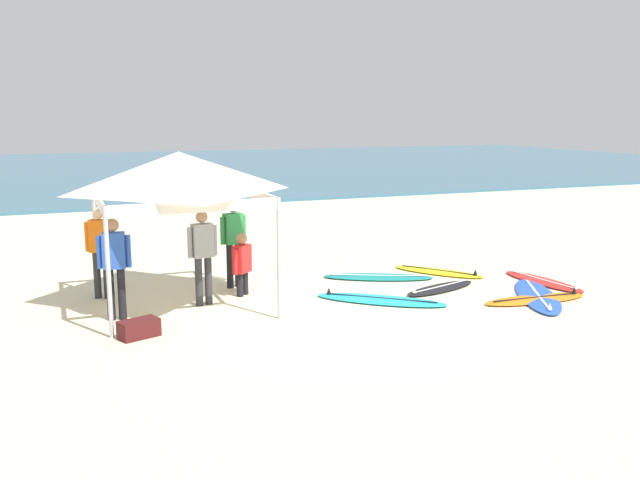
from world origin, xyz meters
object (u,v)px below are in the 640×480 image
(surfboard_yellow, at_px, (439,272))
(surfboard_black, at_px, (440,288))
(gear_bag_near_tent, at_px, (139,329))
(person_red, at_px, (242,261))
(surfboard_blue, at_px, (537,296))
(surfboard_teal, at_px, (378,277))
(surfboard_orange, at_px, (536,299))
(person_grey, at_px, (203,251))
(canopy_tent, at_px, (179,173))
(person_blue, at_px, (114,262))
(person_green, at_px, (233,238))
(surfboard_red, at_px, (543,281))
(person_orange, at_px, (100,246))
(surfboard_cyan, at_px, (380,300))

(surfboard_yellow, bearing_deg, surfboard_black, -120.25)
(surfboard_black, distance_m, gear_bag_near_tent, 5.88)
(person_red, distance_m, gear_bag_near_tent, 2.85)
(surfboard_blue, height_order, gear_bag_near_tent, gear_bag_near_tent)
(surfboard_teal, bearing_deg, surfboard_yellow, -2.27)
(surfboard_orange, height_order, person_grey, person_grey)
(canopy_tent, relative_size, gear_bag_near_tent, 4.72)
(surfboard_blue, bearing_deg, surfboard_black, 140.05)
(surfboard_teal, height_order, person_red, person_red)
(person_blue, bearing_deg, person_green, 30.40)
(surfboard_blue, relative_size, person_grey, 1.51)
(surfboard_red, xyz_separation_m, surfboard_orange, (-1.03, -1.04, -0.00))
(person_grey, bearing_deg, surfboard_blue, -17.14)
(canopy_tent, distance_m, person_red, 2.11)
(person_orange, height_order, person_red, person_orange)
(surfboard_yellow, xyz_separation_m, surfboard_orange, (0.50, -2.57, -0.00))
(surfboard_teal, distance_m, person_orange, 5.56)
(person_blue, bearing_deg, surfboard_orange, -12.71)
(surfboard_blue, bearing_deg, person_green, 150.60)
(person_blue, xyz_separation_m, person_orange, (-0.12, 1.51, 0.00))
(person_green, bearing_deg, surfboard_cyan, -42.24)
(surfboard_orange, relative_size, person_grey, 1.25)
(surfboard_orange, distance_m, person_green, 5.84)
(person_grey, relative_size, gear_bag_near_tent, 2.85)
(person_green, distance_m, gear_bag_near_tent, 3.38)
(canopy_tent, distance_m, gear_bag_near_tent, 2.86)
(surfboard_cyan, height_order, surfboard_blue, same)
(canopy_tent, height_order, gear_bag_near_tent, canopy_tent)
(surfboard_black, relative_size, person_red, 1.57)
(canopy_tent, distance_m, surfboard_orange, 6.84)
(surfboard_yellow, relative_size, surfboard_cyan, 0.85)
(surfboard_cyan, xyz_separation_m, person_red, (-2.23, 1.36, 0.62))
(person_blue, relative_size, gear_bag_near_tent, 2.85)
(person_green, bearing_deg, person_grey, -128.57)
(person_red, bearing_deg, gear_bag_near_tent, -139.69)
(person_grey, xyz_separation_m, gear_bag_near_tent, (-1.32, -1.43, -0.85))
(surfboard_red, distance_m, person_green, 6.32)
(person_green, bearing_deg, person_blue, -149.60)
(gear_bag_near_tent, bearing_deg, surfboard_teal, 22.03)
(surfboard_orange, relative_size, surfboard_blue, 0.83)
(surfboard_orange, distance_m, gear_bag_near_tent, 7.07)
(surfboard_black, height_order, surfboard_teal, same)
(surfboard_red, height_order, person_red, person_red)
(surfboard_black, xyz_separation_m, surfboard_yellow, (0.72, 1.23, -0.00))
(person_blue, xyz_separation_m, gear_bag_near_tent, (0.22, -1.08, -0.85))
(person_grey, bearing_deg, surfboard_yellow, 6.35)
(canopy_tent, relative_size, surfboard_cyan, 1.23)
(person_blue, bearing_deg, surfboard_black, -2.84)
(surfboard_yellow, xyz_separation_m, surfboard_cyan, (-2.18, -1.56, -0.00))
(surfboard_blue, relative_size, person_red, 2.16)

